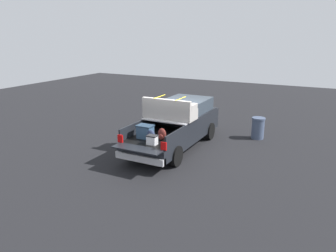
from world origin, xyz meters
name	(u,v)px	position (x,y,z in m)	size (l,w,h in m)	color
ground_plane	(174,148)	(0.00, 0.00, 0.00)	(40.00, 40.00, 0.00)	black
pickup_truck	(178,124)	(0.36, 0.00, 0.96)	(6.05, 2.07, 2.23)	black
trash_can	(258,128)	(2.87, -2.83, 0.50)	(0.60, 0.60, 0.98)	#3F4C66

